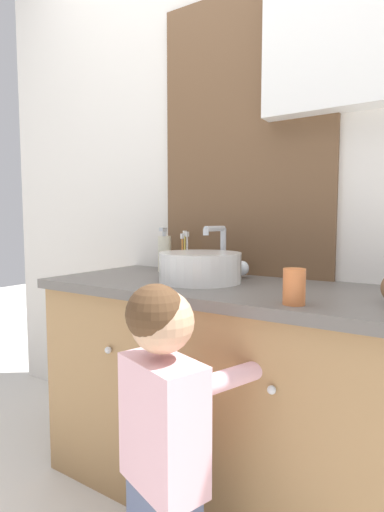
% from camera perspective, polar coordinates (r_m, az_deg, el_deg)
% --- Properties ---
extents(wall_back, '(3.20, 0.18, 2.50)m').
position_cam_1_polar(wall_back, '(1.72, 10.34, 14.51)').
color(wall_back, silver).
rests_on(wall_back, ground_plane).
extents(vanity_counter, '(1.34, 0.58, 0.78)m').
position_cam_1_polar(vanity_counter, '(1.56, 4.35, -18.31)').
color(vanity_counter, '#A37A4C').
rests_on(vanity_counter, ground_plane).
extents(sink_basin, '(0.30, 0.36, 0.21)m').
position_cam_1_polar(sink_basin, '(1.48, 1.35, -1.50)').
color(sink_basin, white).
rests_on(sink_basin, vanity_counter).
extents(toothbrush_holder, '(0.09, 0.09, 0.18)m').
position_cam_1_polar(toothbrush_holder, '(1.76, -0.93, -1.03)').
color(toothbrush_holder, beige).
rests_on(toothbrush_holder, vanity_counter).
extents(soap_dispenser, '(0.06, 0.06, 0.20)m').
position_cam_1_polar(soap_dispenser, '(1.79, -3.94, 0.42)').
color(soap_dispenser, beige).
rests_on(soap_dispenser, vanity_counter).
extents(child_figure, '(0.34, 0.40, 0.86)m').
position_cam_1_polar(child_figure, '(1.12, -3.98, -22.98)').
color(child_figure, slate).
rests_on(child_figure, ground_plane).
extents(drinking_cup, '(0.06, 0.06, 0.10)m').
position_cam_1_polar(drinking_cup, '(1.12, 14.39, -4.26)').
color(drinking_cup, orange).
rests_on(drinking_cup, vanity_counter).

